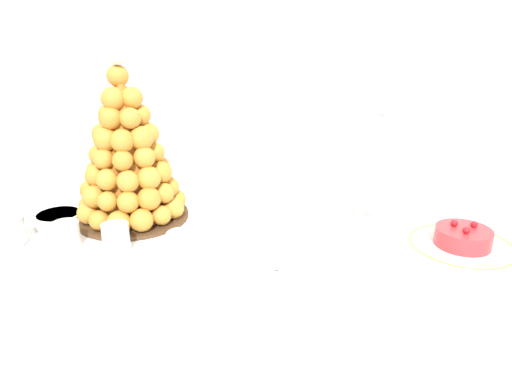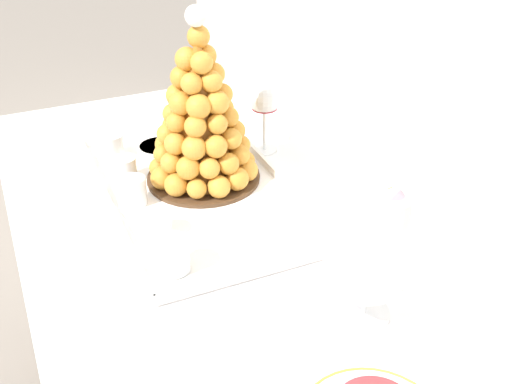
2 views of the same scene
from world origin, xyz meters
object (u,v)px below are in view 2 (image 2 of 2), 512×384
dessert_cup_right (172,256)px  macaron_goblet (368,237)px  serving_tray (197,193)px  dessert_cup_mid_left (125,169)px  dessert_cup_centre (134,192)px  croquembouche (201,118)px  dessert_cup_left (112,146)px  dessert_cup_mid_right (156,225)px  creme_brulee_ramekin (159,150)px  wine_glass (265,98)px

dessert_cup_right → macaron_goblet: macaron_goblet is taller
serving_tray → dessert_cup_mid_left: (-0.11, -0.12, 0.03)m
dessert_cup_mid_left → dessert_cup_centre: bearing=-4.1°
croquembouche → dessert_cup_mid_left: (-0.07, -0.15, -0.12)m
macaron_goblet → serving_tray: bearing=-165.6°
dessert_cup_left → dessert_cup_mid_left: dessert_cup_left is taller
serving_tray → dessert_cup_mid_left: dessert_cup_mid_left is taller
dessert_cup_mid_right → dessert_cup_right: dessert_cup_right is taller
creme_brulee_ramekin → croquembouche: bearing=20.7°
croquembouche → dessert_cup_mid_left: 0.20m
dessert_cup_right → wine_glass: bearing=136.6°
dessert_cup_mid_right → wine_glass: 0.42m
creme_brulee_ramekin → macaron_goblet: bearing=12.2°
dessert_cup_left → wine_glass: bearing=72.8°
dessert_cup_left → dessert_cup_centre: 0.22m
dessert_cup_centre → dessert_cup_mid_right: size_ratio=1.06×
dessert_cup_left → creme_brulee_ramekin: (0.04, 0.10, -0.01)m
dessert_cup_mid_left → creme_brulee_ramekin: 0.12m
serving_tray → dessert_cup_centre: bearing=-93.4°
dessert_cup_left → dessert_cup_centre: dessert_cup_centre is taller
serving_tray → croquembouche: croquembouche is taller
dessert_cup_left → dessert_cup_mid_right: size_ratio=1.03×
croquembouche → dessert_cup_centre: croquembouche is taller
creme_brulee_ramekin → wine_glass: (0.06, 0.23, 0.11)m
dessert_cup_left → dessert_cup_right: (0.46, -0.00, 0.00)m
dessert_cup_mid_right → creme_brulee_ramekin: dessert_cup_mid_right is taller
dessert_cup_mid_left → dessert_cup_right: (0.34, -0.00, 0.00)m
serving_tray → dessert_cup_centre: 0.13m
dessert_cup_mid_left → dessert_cup_centre: dessert_cup_centre is taller
croquembouche → dessert_cup_centre: 0.20m
dessert_cup_right → macaron_goblet: bearing=47.1°
dessert_cup_mid_left → dessert_cup_centre: size_ratio=0.87×
wine_glass → dessert_cup_mid_right: bearing=-53.8°
dessert_cup_mid_right → serving_tray: bearing=134.3°
croquembouche → dessert_cup_mid_left: croquembouche is taller
serving_tray → dessert_cup_mid_right: dessert_cup_mid_right is taller
serving_tray → dessert_cup_left: dessert_cup_left is taller
dessert_cup_centre → dessert_cup_mid_right: bearing=4.3°
dessert_cup_left → dessert_cup_right: dessert_cup_right is taller
creme_brulee_ramekin → dessert_cup_centre: bearing=-29.8°
dessert_cup_left → dessert_cup_right: size_ratio=0.93×
croquembouche → macaron_goblet: 0.50m
dessert_cup_mid_left → serving_tray: bearing=46.9°
dessert_cup_right → dessert_cup_mid_right: bearing=178.1°
croquembouche → dessert_cup_mid_right: (0.16, -0.15, -0.12)m
dessert_cup_left → macaron_goblet: macaron_goblet is taller
dessert_cup_mid_right → dessert_cup_left: bearing=-179.4°
croquembouche → dessert_cup_left: (-0.18, -0.15, -0.12)m
wine_glass → croquembouche: bearing=-65.7°
dessert_cup_left → wine_glass: (0.10, 0.33, 0.10)m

